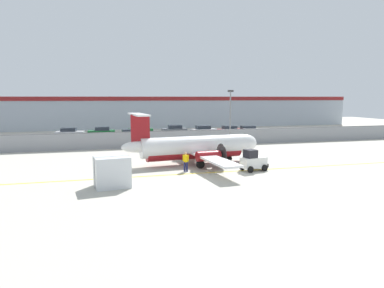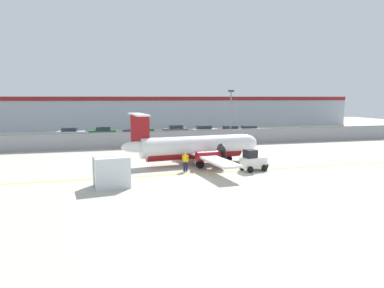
% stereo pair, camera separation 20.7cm
% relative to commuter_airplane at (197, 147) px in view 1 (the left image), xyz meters
% --- Properties ---
extents(ground_plane, '(140.00, 140.00, 0.01)m').
position_rel_commuter_airplane_xyz_m(ground_plane, '(0.66, -4.11, -1.60)').
color(ground_plane, '#B7B2A3').
extents(perimeter_fence, '(98.00, 0.10, 2.10)m').
position_rel_commuter_airplane_xyz_m(perimeter_fence, '(0.66, 11.89, -0.49)').
color(perimeter_fence, gray).
rests_on(perimeter_fence, ground).
extents(parking_lot_strip, '(98.00, 17.00, 0.12)m').
position_rel_commuter_airplane_xyz_m(parking_lot_strip, '(0.66, 23.39, -1.54)').
color(parking_lot_strip, '#38383A').
rests_on(parking_lot_strip, ground).
extents(background_building, '(91.00, 8.10, 6.50)m').
position_rel_commuter_airplane_xyz_m(background_building, '(0.66, 41.88, 1.66)').
color(background_building, '#A8B2BC').
rests_on(background_building, ground).
extents(commuter_airplane, '(13.78, 16.08, 4.92)m').
position_rel_commuter_airplane_xyz_m(commuter_airplane, '(0.00, 0.00, 0.00)').
color(commuter_airplane, white).
rests_on(commuter_airplane, ground).
extents(baggage_tug, '(2.51, 1.77, 1.88)m').
position_rel_commuter_airplane_xyz_m(baggage_tug, '(3.90, -4.30, -0.75)').
color(baggage_tug, silver).
rests_on(baggage_tug, ground).
extents(ground_crew_worker, '(0.54, 0.44, 1.70)m').
position_rel_commuter_airplane_xyz_m(ground_crew_worker, '(-1.88, -3.17, -0.65)').
color(ground_crew_worker, '#191E4C').
rests_on(ground_crew_worker, ground).
extents(cargo_container, '(2.66, 2.32, 2.20)m').
position_rel_commuter_airplane_xyz_m(cargo_container, '(-8.18, -6.76, -0.50)').
color(cargo_container, silver).
rests_on(cargo_container, ground).
extents(traffic_cone_near_left, '(0.36, 0.36, 0.64)m').
position_rel_commuter_airplane_xyz_m(traffic_cone_near_left, '(1.30, 1.12, -1.29)').
color(traffic_cone_near_left, orange).
rests_on(traffic_cone_near_left, ground).
extents(traffic_cone_near_right, '(0.36, 0.36, 0.64)m').
position_rel_commuter_airplane_xyz_m(traffic_cone_near_right, '(-7.17, -0.49, -1.29)').
color(traffic_cone_near_right, orange).
rests_on(traffic_cone_near_right, ground).
extents(parked_car_0, '(4.36, 2.37, 1.58)m').
position_rel_commuter_airplane_xyz_m(parked_car_0, '(-13.70, 24.41, -0.71)').
color(parked_car_0, silver).
rests_on(parked_car_0, parking_lot_strip).
extents(parked_car_1, '(4.25, 2.10, 1.58)m').
position_rel_commuter_airplane_xyz_m(parked_car_1, '(-8.91, 24.94, -0.71)').
color(parked_car_1, '#19662D').
rests_on(parked_car_1, parking_lot_strip).
extents(parked_car_2, '(4.25, 2.11, 1.58)m').
position_rel_commuter_airplane_xyz_m(parked_car_2, '(-4.80, 19.54, -0.71)').
color(parked_car_2, '#19662D').
rests_on(parked_car_2, parking_lot_strip).
extents(parked_car_3, '(4.31, 2.24, 1.58)m').
position_rel_commuter_airplane_xyz_m(parked_car_3, '(-2.57, 26.20, -0.71)').
color(parked_car_3, '#19662D').
rests_on(parked_car_3, parking_lot_strip).
extents(parked_car_4, '(4.21, 2.02, 1.58)m').
position_rel_commuter_airplane_xyz_m(parked_car_4, '(3.07, 25.38, -0.71)').
color(parked_car_4, slate).
rests_on(parked_car_4, parking_lot_strip).
extents(parked_car_5, '(4.31, 2.23, 1.58)m').
position_rel_commuter_airplane_xyz_m(parked_car_5, '(7.54, 23.00, -0.71)').
color(parked_car_5, silver).
rests_on(parked_car_5, parking_lot_strip).
extents(parked_car_6, '(4.22, 2.05, 1.58)m').
position_rel_commuter_airplane_xyz_m(parked_car_6, '(11.67, 21.55, -0.71)').
color(parked_car_6, red).
rests_on(parked_car_6, parking_lot_strip).
extents(parked_car_7, '(4.30, 2.21, 1.58)m').
position_rel_commuter_airplane_xyz_m(parked_car_7, '(14.58, 20.63, -0.71)').
color(parked_car_7, gray).
rests_on(parked_car_7, parking_lot_strip).
extents(apron_light_pole, '(0.70, 0.30, 7.27)m').
position_rel_commuter_airplane_xyz_m(apron_light_pole, '(6.97, 9.37, 2.70)').
color(apron_light_pole, slate).
rests_on(apron_light_pole, ground).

